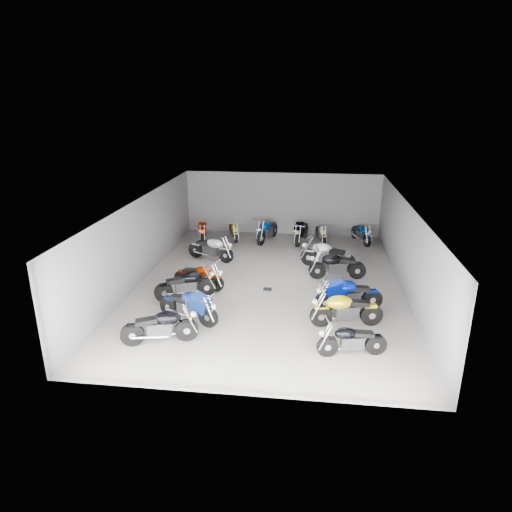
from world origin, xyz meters
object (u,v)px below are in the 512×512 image
at_px(motorcycle_left_c, 186,285).
at_px(motorcycle_back_a, 203,230).
at_px(motorcycle_left_f, 211,248).
at_px(motorcycle_left_a, 161,326).
at_px(motorcycle_back_e, 321,233).
at_px(motorcycle_right_a, 351,340).
at_px(motorcycle_back_b, 234,231).
at_px(motorcycle_right_c, 348,295).
at_px(motorcycle_left_d, 199,276).
at_px(motorcycle_left_b, 189,306).
at_px(motorcycle_right_f, 327,255).
at_px(drain_grate, 267,289).
at_px(motorcycle_right_b, 346,310).
at_px(motorcycle_back_d, 301,231).
at_px(motorcycle_back_c, 267,230).
at_px(motorcycle_right_e, 337,266).
at_px(motorcycle_back_f, 361,233).

bearing_deg(motorcycle_left_c, motorcycle_back_a, 163.48).
bearing_deg(motorcycle_left_f, motorcycle_left_a, 20.63).
xyz_separation_m(motorcycle_left_a, motorcycle_back_e, (4.73, 10.46, -0.07)).
relative_size(motorcycle_right_a, motorcycle_back_b, 1.08).
xyz_separation_m(motorcycle_left_c, motorcycle_right_c, (5.65, -0.30, 0.04)).
bearing_deg(motorcycle_left_d, motorcycle_left_b, 21.43).
distance_m(motorcycle_right_c, motorcycle_right_f, 4.09).
height_order(motorcycle_back_a, motorcycle_back_e, motorcycle_back_a).
xyz_separation_m(drain_grate, motorcycle_right_b, (2.71, -2.57, 0.55)).
xyz_separation_m(motorcycle_left_f, motorcycle_back_d, (3.86, 3.15, 0.01)).
bearing_deg(motorcycle_right_c, motorcycle_left_f, 37.21).
bearing_deg(motorcycle_back_e, motorcycle_back_a, -8.03).
relative_size(motorcycle_left_b, motorcycle_back_c, 0.94).
bearing_deg(motorcycle_back_d, motorcycle_right_e, 118.50).
distance_m(motorcycle_left_a, motorcycle_back_d, 11.05).
xyz_separation_m(motorcycle_right_f, motorcycle_back_b, (-4.58, 3.52, -0.11)).
bearing_deg(motorcycle_left_f, motorcycle_back_a, -140.22).
xyz_separation_m(motorcycle_right_a, motorcycle_right_e, (-0.16, 5.72, 0.07)).
xyz_separation_m(motorcycle_left_b, motorcycle_back_f, (6.24, 9.21, -0.05)).
bearing_deg(motorcycle_left_a, motorcycle_left_f, 162.92).
distance_m(motorcycle_back_b, motorcycle_back_e, 4.36).
bearing_deg(motorcycle_left_f, motorcycle_back_d, 149.09).
bearing_deg(motorcycle_left_f, motorcycle_left_b, 25.37).
relative_size(motorcycle_left_b, motorcycle_back_f, 1.09).
xyz_separation_m(motorcycle_back_b, motorcycle_back_c, (1.70, -0.06, 0.10)).
bearing_deg(motorcycle_right_b, motorcycle_back_d, 0.12).
xyz_separation_m(motorcycle_left_d, motorcycle_back_a, (-1.29, 6.08, 0.00)).
bearing_deg(drain_grate, motorcycle_right_b, -43.49).
relative_size(motorcycle_left_c, motorcycle_back_d, 0.89).
relative_size(drain_grate, motorcycle_back_b, 0.18).
bearing_deg(motorcycle_left_d, motorcycle_right_a, 67.17).
xyz_separation_m(motorcycle_left_c, motorcycle_right_e, (5.40, 2.58, 0.02)).
relative_size(drain_grate, motorcycle_right_a, 0.16).
height_order(motorcycle_right_c, motorcycle_back_b, motorcycle_right_c).
bearing_deg(motorcycle_left_b, motorcycle_right_b, 116.44).
height_order(motorcycle_right_e, motorcycle_back_a, motorcycle_right_e).
distance_m(motorcycle_left_a, motorcycle_left_c, 3.14).
height_order(motorcycle_left_d, motorcycle_left_f, motorcycle_left_f).
distance_m(motorcycle_left_b, motorcycle_right_a, 5.19).
bearing_deg(motorcycle_left_f, motorcycle_right_e, 94.11).
distance_m(motorcycle_right_b, motorcycle_back_d, 8.80).
distance_m(motorcycle_left_f, motorcycle_right_a, 9.13).
height_order(motorcycle_left_d, motorcycle_back_f, motorcycle_left_d).
height_order(drain_grate, motorcycle_left_d, motorcycle_left_d).
bearing_deg(motorcycle_left_b, motorcycle_back_f, 168.60).
xyz_separation_m(motorcycle_back_a, motorcycle_back_d, (4.91, 0.24, 0.06)).
xyz_separation_m(drain_grate, motorcycle_left_f, (-2.79, 2.93, 0.54)).
xyz_separation_m(drain_grate, motorcycle_left_a, (-2.70, -4.31, 0.53)).
height_order(motorcycle_left_d, motorcycle_back_c, motorcycle_back_c).
bearing_deg(motorcycle_right_c, motorcycle_left_d, 62.36).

